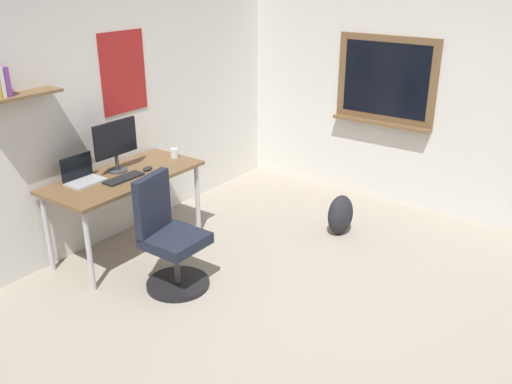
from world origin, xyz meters
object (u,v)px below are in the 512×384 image
Objects in this scene: office_chair at (169,241)px; laptop at (82,176)px; desk at (124,183)px; keyboard at (124,178)px; coffee_mug at (174,153)px; backpack at (340,215)px; computer_mouse at (147,169)px; monitor_primary at (116,143)px.

laptop is at bearing 97.03° from office_chair.
desk is 3.83× the size of keyboard.
coffee_mug is (0.61, -0.03, 0.12)m from desk.
keyboard is 4.02× the size of coffee_mug.
laptop is at bearing 138.65° from backpack.
office_chair reaches higher than desk.
office_chair is (-0.21, -0.73, -0.27)m from desk.
laptop reaches higher than desk.
keyboard is 3.56× the size of computer_mouse.
monitor_primary is 1.17× the size of backpack.
monitor_primary reaches higher than computer_mouse.
monitor_primary is at bearing 60.98° from keyboard.
office_chair is 0.85m from computer_mouse.
laptop is 0.95m from coffee_mug.
laptop is (-0.32, 0.16, 0.13)m from desk.
laptop is at bearing 168.43° from coffee_mug.
office_chair reaches higher than keyboard.
desk is 0.24m from computer_mouse.
office_chair is 1.14m from coffee_mug.
monitor_primary is (0.24, 0.84, 0.61)m from office_chair.
keyboard is at bearing -175.79° from coffee_mug.
desk reaches higher than backpack.
computer_mouse is 1.13× the size of coffee_mug.
coffee_mug is (0.40, 0.05, 0.03)m from computer_mouse.
backpack is (1.46, -1.41, -0.47)m from desk.
coffee_mug reaches higher than keyboard.
coffee_mug is at bearing -13.88° from monitor_primary.
keyboard is (-0.11, -0.19, -0.26)m from monitor_primary.
office_chair is at bearing -139.56° from coffee_mug.
computer_mouse is at bearing 133.33° from backpack.
computer_mouse is at bearing -47.79° from monitor_primary.
computer_mouse reaches higher than keyboard.
office_chair is at bearing -106.28° from monitor_primary.
keyboard is (-0.07, -0.08, 0.08)m from desk.
computer_mouse is at bearing 57.09° from office_chair.
backpack is (0.85, -1.38, -0.59)m from coffee_mug.
office_chair is 2.57× the size of keyboard.
computer_mouse is 0.40m from coffee_mug.
keyboard is at bearing 180.00° from computer_mouse.
keyboard is 2.10m from backpack.
desk is at bearing 74.00° from office_chair.
monitor_primary is at bearing 73.72° from office_chair.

